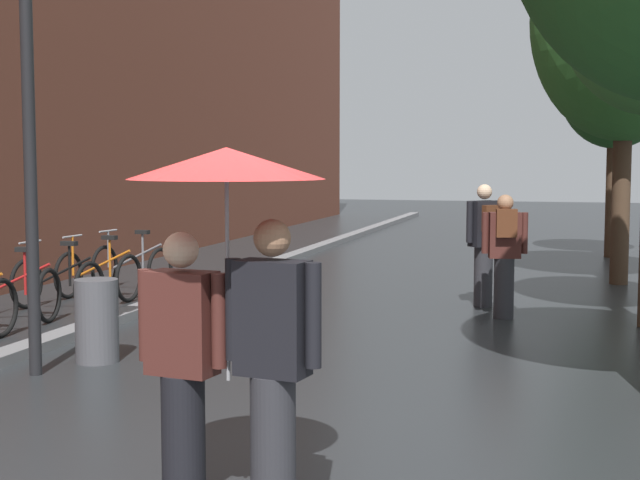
# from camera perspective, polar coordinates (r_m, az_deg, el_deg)

# --- Properties ---
(kerb_strip) EXTENTS (0.30, 36.00, 0.12)m
(kerb_strip) POSITION_cam_1_polar(r_m,az_deg,el_deg) (16.07, -4.92, -2.14)
(kerb_strip) COLOR slate
(kerb_strip) RESTS_ON ground
(street_tree_2) EXTENTS (3.04, 3.04, 6.28)m
(street_tree_2) POSITION_cam_1_polar(r_m,az_deg,el_deg) (16.03, 18.39, 12.78)
(street_tree_2) COLOR #473323
(street_tree_2) RESTS_ON ground
(street_tree_3) EXTENTS (2.32, 2.32, 4.92)m
(street_tree_3) POSITION_cam_1_polar(r_m,az_deg,el_deg) (20.24, 17.82, 9.05)
(street_tree_3) COLOR #473323
(street_tree_3) RESTS_ON ground
(parked_bicycle_3) EXTENTS (1.16, 0.82, 0.96)m
(parked_bicycle_3) POSITION_cam_1_polar(r_m,az_deg,el_deg) (12.35, -18.58, -3.10)
(parked_bicycle_3) COLOR black
(parked_bicycle_3) RESTS_ON ground
(parked_bicycle_4) EXTENTS (1.13, 0.79, 0.96)m
(parked_bicycle_4) POSITION_cam_1_polar(r_m,az_deg,el_deg) (13.05, -15.92, -2.60)
(parked_bicycle_4) COLOR black
(parked_bicycle_4) RESTS_ON ground
(parked_bicycle_5) EXTENTS (1.13, 0.78, 0.96)m
(parked_bicycle_5) POSITION_cam_1_polar(r_m,az_deg,el_deg) (13.84, -13.54, -2.11)
(parked_bicycle_5) COLOR black
(parked_bicycle_5) RESTS_ON ground
(parked_bicycle_6) EXTENTS (1.15, 0.81, 0.96)m
(parked_bicycle_6) POSITION_cam_1_polar(r_m,az_deg,el_deg) (14.74, -11.55, -1.64)
(parked_bicycle_6) COLOR black
(parked_bicycle_6) RESTS_ON ground
(couple_under_umbrella) EXTENTS (1.17, 1.13, 2.14)m
(couple_under_umbrella) POSITION_cam_1_polar(r_m,az_deg,el_deg) (5.28, -5.75, -2.09)
(couple_under_umbrella) COLOR black
(couple_under_umbrella) RESTS_ON ground
(street_lamp_post) EXTENTS (0.24, 0.24, 4.30)m
(street_lamp_post) POSITION_cam_1_polar(r_m,az_deg,el_deg) (9.15, -17.56, 7.59)
(street_lamp_post) COLOR black
(street_lamp_post) RESTS_ON ground
(litter_bin) EXTENTS (0.44, 0.44, 0.85)m
(litter_bin) POSITION_cam_1_polar(r_m,az_deg,el_deg) (9.69, -13.62, -4.87)
(litter_bin) COLOR #4C4C51
(litter_bin) RESTS_ON ground
(pedestrian_walking_midground) EXTENTS (0.58, 0.38, 1.61)m
(pedestrian_walking_midground) POSITION_cam_1_polar(r_m,az_deg,el_deg) (12.14, 11.34, -0.76)
(pedestrian_walking_midground) COLOR #2D2D33
(pedestrian_walking_midground) RESTS_ON ground
(pedestrian_walking_far) EXTENTS (0.46, 0.46, 1.71)m
(pedestrian_walking_far) POSITION_cam_1_polar(r_m,az_deg,el_deg) (13.05, 10.12, -0.12)
(pedestrian_walking_far) COLOR #2D2D33
(pedestrian_walking_far) RESTS_ON ground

